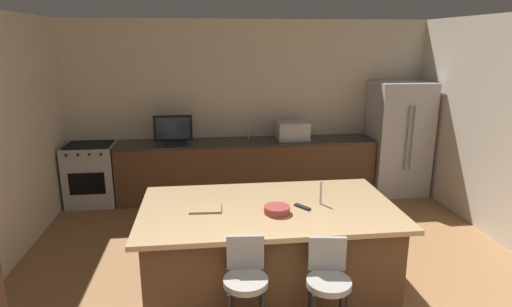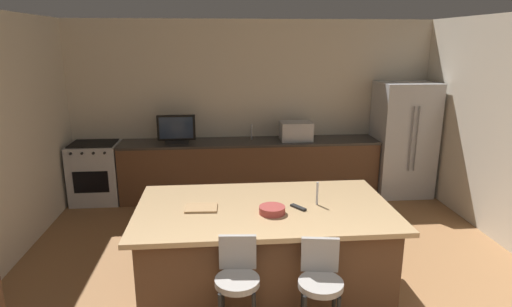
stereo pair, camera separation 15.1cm
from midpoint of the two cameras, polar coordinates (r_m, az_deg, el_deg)
wall_back at (r=6.82m, az=-1.59°, el=6.17°), size 6.17×0.12×2.72m
counter_back at (r=6.65m, az=-1.85°, el=-2.08°), size 3.96×0.62×0.90m
kitchen_island at (r=4.14m, az=0.56°, el=-12.91°), size 2.35×1.33×0.92m
refrigerator at (r=7.11m, az=17.99°, el=1.97°), size 0.86×0.75×1.78m
range_oven at (r=6.86m, az=-21.78°, el=-2.57°), size 0.72×0.63×0.92m
microwave at (r=6.60m, az=4.32°, el=3.07°), size 0.48×0.36×0.28m
tv_monitor at (r=6.44m, az=-11.73°, el=3.01°), size 0.56×0.16×0.43m
sink_faucet_back at (r=6.61m, az=-1.67°, el=2.92°), size 0.02×0.02×0.24m
sink_faucet_island at (r=4.00m, az=7.63°, el=-5.26°), size 0.02×0.02×0.22m
bar_stool_left at (r=3.39m, az=-2.72°, el=-17.71°), size 0.34×0.35×0.96m
bar_stool_right at (r=3.43m, az=8.33°, el=-17.65°), size 0.34×0.36×0.95m
fruit_bowl at (r=3.78m, az=1.68°, el=-7.57°), size 0.23×0.23×0.07m
tv_remote at (r=3.92m, az=5.15°, el=-7.16°), size 0.13×0.16×0.02m
cutting_board at (r=3.91m, az=-7.91°, el=-7.33°), size 0.30×0.23×0.02m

